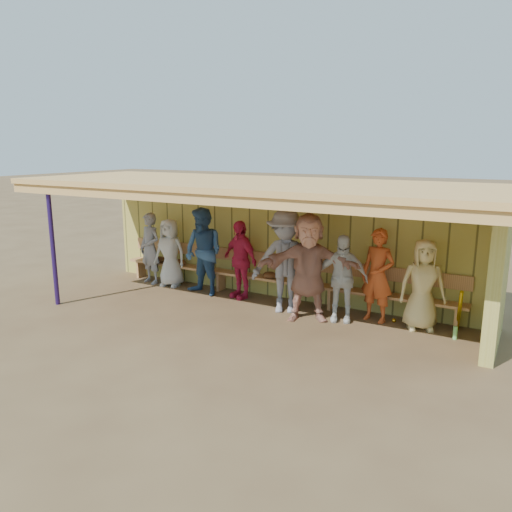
# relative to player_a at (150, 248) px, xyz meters

# --- Properties ---
(ground) EXTENTS (90.00, 90.00, 0.00)m
(ground) POSITION_rel_player_a_xyz_m (3.04, -0.78, -0.82)
(ground) COLOR brown
(ground) RESTS_ON ground
(player_a) EXTENTS (0.67, 0.51, 1.64)m
(player_a) POSITION_rel_player_a_xyz_m (0.00, 0.00, 0.00)
(player_a) COLOR gray
(player_a) RESTS_ON ground
(player_b) EXTENTS (0.81, 0.59, 1.54)m
(player_b) POSITION_rel_player_a_xyz_m (0.55, 0.03, -0.05)
(player_b) COLOR silver
(player_b) RESTS_ON ground
(player_c) EXTENTS (1.01, 0.84, 1.86)m
(player_c) POSITION_rel_player_a_xyz_m (1.61, -0.15, 0.11)
(player_c) COLOR #315787
(player_c) RESTS_ON ground
(player_d) EXTENTS (1.03, 0.69, 1.63)m
(player_d) POSITION_rel_player_a_xyz_m (2.39, 0.03, -0.00)
(player_d) COLOR #D52249
(player_d) RESTS_ON ground
(player_e) EXTENTS (1.45, 1.16, 1.97)m
(player_e) POSITION_rel_player_a_xyz_m (3.62, -0.31, 0.16)
(player_e) COLOR gray
(player_e) RESTS_ON ground
(player_f) EXTENTS (1.90, 1.29, 1.96)m
(player_f) POSITION_rel_player_a_xyz_m (4.17, -0.51, 0.16)
(player_f) COLOR tan
(player_f) RESTS_ON ground
(player_g) EXTENTS (0.69, 0.52, 1.70)m
(player_g) POSITION_rel_player_a_xyz_m (5.28, 0.03, 0.03)
(player_g) COLOR #BF4A1E
(player_g) RESTS_ON ground
(player_h) EXTENTS (0.91, 0.77, 1.59)m
(player_h) POSITION_rel_player_a_xyz_m (6.07, 0.01, -0.03)
(player_h) COLOR #E2C97F
(player_h) RESTS_ON ground
(player_extra) EXTENTS (1.00, 0.62, 1.59)m
(player_extra) POSITION_rel_player_a_xyz_m (4.72, -0.28, -0.02)
(player_extra) COLOR silver
(player_extra) RESTS_ON ground
(dugout_structure) EXTENTS (8.80, 3.20, 2.50)m
(dugout_structure) POSITION_rel_player_a_xyz_m (3.43, -0.09, 0.88)
(dugout_structure) COLOR tan
(dugout_structure) RESTS_ON ground
(bench) EXTENTS (7.60, 0.34, 0.93)m
(bench) POSITION_rel_player_a_xyz_m (3.04, 0.34, -0.29)
(bench) COLOR tan
(bench) RESTS_ON ground
(dugout_equipment) EXTENTS (6.83, 0.62, 0.80)m
(dugout_equipment) POSITION_rel_player_a_xyz_m (2.23, 0.21, -0.33)
(dugout_equipment) COLOR yellow
(dugout_equipment) RESTS_ON ground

